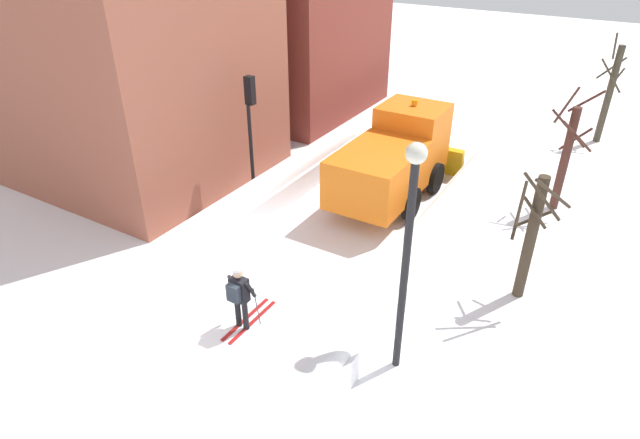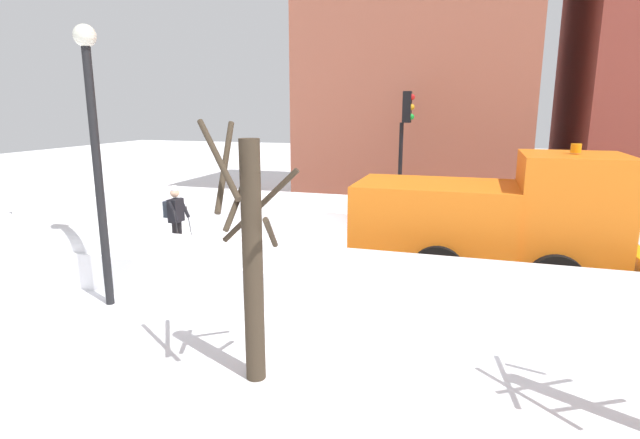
% 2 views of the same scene
% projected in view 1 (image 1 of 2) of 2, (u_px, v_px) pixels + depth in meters
% --- Properties ---
extents(ground_plane, '(80.00, 80.00, 0.00)m').
position_uv_depth(ground_plane, '(397.00, 178.00, 20.05)').
color(ground_plane, white).
extents(snowbank_left, '(1.10, 36.00, 1.25)m').
position_uv_depth(snowbank_left, '(333.00, 149.00, 21.00)').
color(snowbank_left, white).
rests_on(snowbank_left, ground).
extents(snowbank_right, '(1.10, 36.00, 1.23)m').
position_uv_depth(snowbank_right, '(472.00, 181.00, 18.51)').
color(snowbank_right, white).
rests_on(snowbank_right, ground).
extents(plow_truck, '(3.20, 5.98, 3.12)m').
position_uv_depth(plow_truck, '(395.00, 158.00, 18.04)').
color(plow_truck, orange).
rests_on(plow_truck, ground).
extents(skier, '(0.62, 1.80, 1.81)m').
position_uv_depth(skier, '(240.00, 294.00, 12.41)').
color(skier, black).
rests_on(skier, ground).
extents(traffic_light_pole, '(0.28, 0.42, 4.27)m').
position_uv_depth(traffic_light_pole, '(251.00, 116.00, 17.15)').
color(traffic_light_pole, black).
rests_on(traffic_light_pole, ground).
extents(street_lamp, '(0.40, 0.40, 5.26)m').
position_uv_depth(street_lamp, '(408.00, 237.00, 10.19)').
color(street_lamp, black).
rests_on(street_lamp, ground).
extents(bare_tree_near, '(1.18, 1.32, 3.68)m').
position_uv_depth(bare_tree_near, '(531.00, 235.00, 13.06)').
color(bare_tree_near, '#3D3124').
rests_on(bare_tree_near, ground).
extents(bare_tree_mid, '(1.39, 1.40, 4.12)m').
position_uv_depth(bare_tree_mid, '(566.00, 155.00, 17.12)').
color(bare_tree_mid, '#482821').
rests_on(bare_tree_mid, ground).
extents(bare_tree_far, '(1.08, 1.20, 4.48)m').
position_uv_depth(bare_tree_far, '(609.00, 93.00, 22.18)').
color(bare_tree_far, '#3F3A2C').
rests_on(bare_tree_far, ground).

